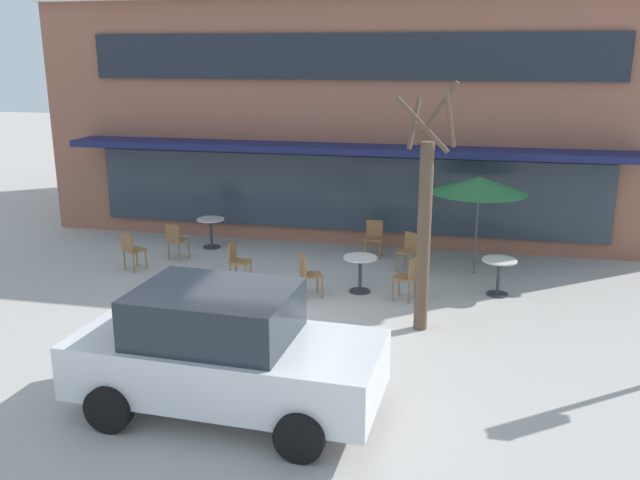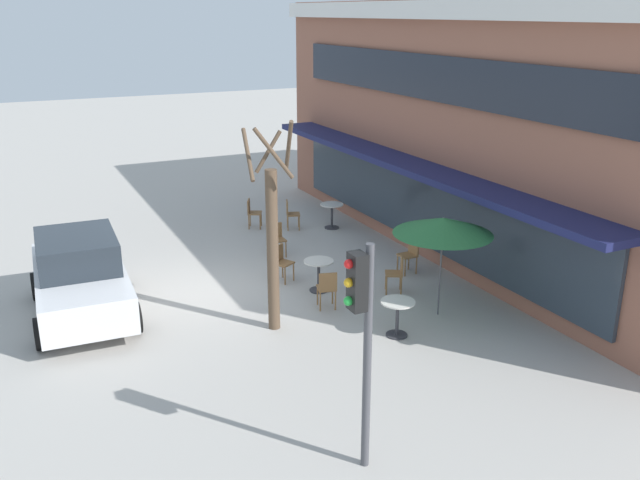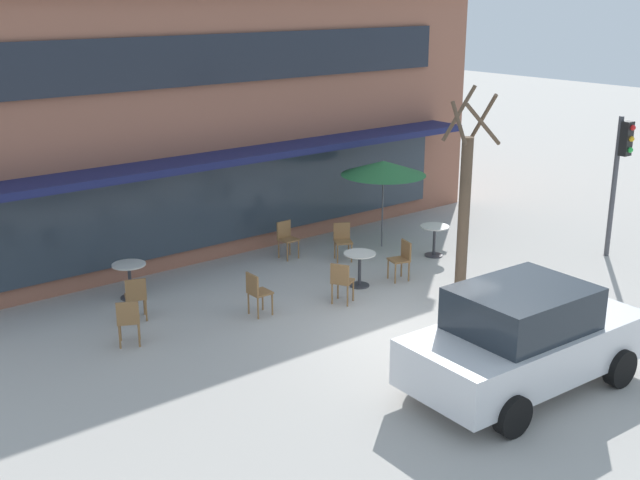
% 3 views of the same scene
% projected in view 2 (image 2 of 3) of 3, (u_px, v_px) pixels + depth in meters
% --- Properties ---
extents(ground_plane, '(80.00, 80.00, 0.00)m').
position_uv_depth(ground_plane, '(205.00, 293.00, 15.85)').
color(ground_plane, '#ADA8A0').
extents(building_facade, '(16.29, 9.10, 6.54)m').
position_uv_depth(building_facade, '(544.00, 124.00, 18.89)').
color(building_facade, '#935B47').
rests_on(building_facade, ground).
extents(cafe_table_near_wall, '(0.70, 0.70, 0.76)m').
position_uv_depth(cafe_table_near_wall, '(332.00, 212.00, 20.42)').
color(cafe_table_near_wall, '#333338').
rests_on(cafe_table_near_wall, ground).
extents(cafe_table_streetside, '(0.70, 0.70, 0.76)m').
position_uv_depth(cafe_table_streetside, '(397.00, 312.00, 13.60)').
color(cafe_table_streetside, '#333338').
rests_on(cafe_table_streetside, ground).
extents(cafe_table_by_tree, '(0.70, 0.70, 0.76)m').
position_uv_depth(cafe_table_by_tree, '(319.00, 270.00, 15.81)').
color(cafe_table_by_tree, '#333338').
rests_on(cafe_table_by_tree, ground).
extents(patio_umbrella_green_folded, '(2.10, 2.10, 2.20)m').
position_uv_depth(patio_umbrella_green_folded, '(443.00, 226.00, 14.08)').
color(patio_umbrella_green_folded, '#4C4C51').
rests_on(patio_umbrella_green_folded, ground).
extents(cafe_chair_0, '(0.54, 0.54, 0.89)m').
position_uv_depth(cafe_chair_0, '(252.00, 211.00, 20.45)').
color(cafe_chair_0, olive).
rests_on(cafe_chair_0, ground).
extents(cafe_chair_1, '(0.54, 0.54, 0.89)m').
position_uv_depth(cafe_chair_1, '(281.00, 260.00, 16.41)').
color(cafe_chair_1, olive).
rests_on(cafe_chair_1, ground).
extents(cafe_chair_2, '(0.54, 0.54, 0.89)m').
position_uv_depth(cafe_chair_2, '(397.00, 271.00, 15.72)').
color(cafe_chair_2, olive).
rests_on(cafe_chair_2, ground).
extents(cafe_chair_3, '(0.41, 0.41, 0.89)m').
position_uv_depth(cafe_chair_3, '(410.00, 253.00, 16.92)').
color(cafe_chair_3, olive).
rests_on(cafe_chair_3, ground).
extents(cafe_chair_4, '(0.49, 0.49, 0.89)m').
position_uv_depth(cafe_chair_4, '(327.00, 287.00, 14.83)').
color(cafe_chair_4, olive).
rests_on(cafe_chair_4, ground).
extents(cafe_chair_5, '(0.40, 0.40, 0.89)m').
position_uv_depth(cafe_chair_5, '(276.00, 237.00, 18.10)').
color(cafe_chair_5, olive).
rests_on(cafe_chair_5, ground).
extents(cafe_chair_6, '(0.51, 0.51, 0.89)m').
position_uv_depth(cafe_chair_6, '(291.00, 212.00, 20.31)').
color(cafe_chair_6, olive).
rests_on(cafe_chair_6, ground).
extents(parked_sedan, '(4.28, 2.16, 1.76)m').
position_uv_depth(parked_sedan, '(80.00, 276.00, 14.47)').
color(parked_sedan, silver).
rests_on(parked_sedan, ground).
extents(street_tree, '(1.01, 1.02, 4.36)m').
position_uv_depth(street_tree, '(272.00, 239.00, 13.48)').
color(street_tree, brown).
rests_on(street_tree, ground).
extents(traffic_light_pole, '(0.26, 0.44, 3.40)m').
position_uv_depth(traffic_light_pole, '(362.00, 322.00, 9.08)').
color(traffic_light_pole, '#47474C').
rests_on(traffic_light_pole, ground).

